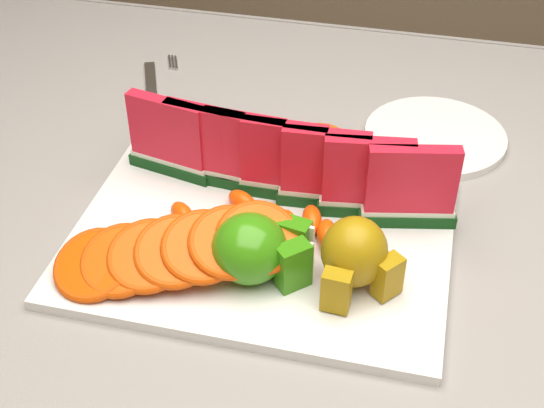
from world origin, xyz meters
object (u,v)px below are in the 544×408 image
at_px(apple_cluster, 257,249).
at_px(platter, 261,238).
at_px(fork, 154,89).
at_px(pear_cluster, 355,256).
at_px(side_plate, 435,136).

bearing_deg(apple_cluster, platter, 100.32).
bearing_deg(platter, fork, 129.27).
distance_m(platter, pear_cluster, 0.13).
height_order(pear_cluster, fork, pear_cluster).
xyz_separation_m(platter, fork, (-0.23, 0.28, -0.00)).
bearing_deg(fork, pear_cluster, -44.61).
bearing_deg(apple_cluster, side_plate, 62.52).
xyz_separation_m(platter, apple_cluster, (0.01, -0.06, 0.04)).
height_order(pear_cluster, side_plate, pear_cluster).
distance_m(platter, side_plate, 0.30).
height_order(platter, apple_cluster, apple_cluster).
bearing_deg(platter, apple_cluster, -79.68).
xyz_separation_m(apple_cluster, side_plate, (0.16, 0.30, -0.04)).
distance_m(pear_cluster, fork, 0.47).
relative_size(platter, side_plate, 1.74).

